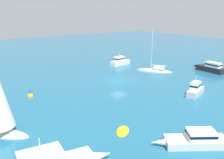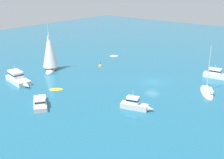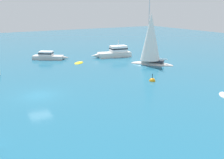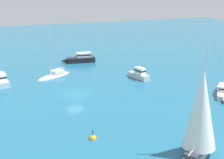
{
  "view_description": "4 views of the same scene",
  "coord_description": "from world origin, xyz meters",
  "px_view_note": "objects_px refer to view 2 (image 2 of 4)",
  "views": [
    {
      "loc": [
        -27.12,
        -32.83,
        12.19
      ],
      "look_at": [
        -3.85,
        -2.99,
        1.62
      ],
      "focal_mm": 40.14,
      "sensor_mm": 36.0,
      "label": 1
    },
    {
      "loc": [
        27.39,
        -46.74,
        19.31
      ],
      "look_at": [
        -2.48,
        -9.84,
        2.63
      ],
      "focal_mm": 45.88,
      "sensor_mm": 36.0,
      "label": 2
    },
    {
      "loc": [
        8.83,
        31.65,
        10.3
      ],
      "look_at": [
        -9.92,
        -0.12,
        0.55
      ],
      "focal_mm": 46.04,
      "sensor_mm": 36.0,
      "label": 3
    },
    {
      "loc": [
        -48.26,
        11.17,
        17.37
      ],
      "look_at": [
        -0.05,
        -6.07,
        1.73
      ],
      "focal_mm": 54.47,
      "sensor_mm": 36.0,
      "label": 4
    }
  ],
  "objects_px": {
    "yacht": "(207,92)",
    "sloop": "(50,52)",
    "cabin_cruiser": "(135,104)",
    "tender": "(56,90)",
    "skiff": "(114,56)",
    "cabin_cruiser_1": "(40,102)",
    "launch_1": "(217,74)",
    "channel_buoy": "(100,66)",
    "launch": "(18,78)"
  },
  "relations": [
    {
      "from": "yacht",
      "to": "sloop",
      "type": "bearing_deg",
      "value": 74.05
    },
    {
      "from": "skiff",
      "to": "cabin_cruiser_1",
      "type": "distance_m",
      "value": 33.67
    },
    {
      "from": "sloop",
      "to": "channel_buoy",
      "type": "distance_m",
      "value": 12.1
    },
    {
      "from": "yacht",
      "to": "sloop",
      "type": "xyz_separation_m",
      "value": [
        -32.68,
        -8.67,
        4.0
      ]
    },
    {
      "from": "launch_1",
      "to": "channel_buoy",
      "type": "bearing_deg",
      "value": -168.46
    },
    {
      "from": "yacht",
      "to": "launch",
      "type": "relative_size",
      "value": 1.06
    },
    {
      "from": "cabin_cruiser",
      "to": "yacht",
      "type": "distance_m",
      "value": 15.14
    },
    {
      "from": "launch_1",
      "to": "launch",
      "type": "bearing_deg",
      "value": -145.28
    },
    {
      "from": "cabin_cruiser",
      "to": "yacht",
      "type": "xyz_separation_m",
      "value": [
        6.14,
        13.82,
        -0.67
      ]
    },
    {
      "from": "sloop",
      "to": "cabin_cruiser",
      "type": "bearing_deg",
      "value": 40.86
    },
    {
      "from": "launch_1",
      "to": "skiff",
      "type": "height_order",
      "value": "launch_1"
    },
    {
      "from": "sloop",
      "to": "cabin_cruiser_1",
      "type": "bearing_deg",
      "value": 7.1
    },
    {
      "from": "yacht",
      "to": "channel_buoy",
      "type": "relative_size",
      "value": 5.97
    },
    {
      "from": "tender",
      "to": "sloop",
      "type": "bearing_deg",
      "value": -77.19
    },
    {
      "from": "launch_1",
      "to": "skiff",
      "type": "relative_size",
      "value": 2.76
    },
    {
      "from": "tender",
      "to": "cabin_cruiser_1",
      "type": "relative_size",
      "value": 0.42
    },
    {
      "from": "sloop",
      "to": "channel_buoy",
      "type": "bearing_deg",
      "value": 105.4
    },
    {
      "from": "skiff",
      "to": "sloop",
      "type": "bearing_deg",
      "value": 32.77
    },
    {
      "from": "cabin_cruiser_1",
      "to": "yacht",
      "type": "bearing_deg",
      "value": -93.76
    },
    {
      "from": "yacht",
      "to": "channel_buoy",
      "type": "height_order",
      "value": "yacht"
    },
    {
      "from": "launch",
      "to": "launch_1",
      "type": "relative_size",
      "value": 1.3
    },
    {
      "from": "launch",
      "to": "sloop",
      "type": "xyz_separation_m",
      "value": [
        -1.51,
        9.61,
        3.25
      ]
    },
    {
      "from": "tender",
      "to": "skiff",
      "type": "xyz_separation_m",
      "value": [
        -6.8,
        25.76,
        0.0
      ]
    },
    {
      "from": "skiff",
      "to": "launch",
      "type": "bearing_deg",
      "value": 39.54
    },
    {
      "from": "cabin_cruiser",
      "to": "skiff",
      "type": "height_order",
      "value": "cabin_cruiser"
    },
    {
      "from": "launch_1",
      "to": "sloop",
      "type": "distance_m",
      "value": 36.05
    },
    {
      "from": "cabin_cruiser_1",
      "to": "sloop",
      "type": "bearing_deg",
      "value": -8.39
    },
    {
      "from": "yacht",
      "to": "sloop",
      "type": "distance_m",
      "value": 34.05
    },
    {
      "from": "tender",
      "to": "skiff",
      "type": "relative_size",
      "value": 1.19
    },
    {
      "from": "tender",
      "to": "sloop",
      "type": "distance_m",
      "value": 13.38
    },
    {
      "from": "skiff",
      "to": "sloop",
      "type": "xyz_separation_m",
      "value": [
        -3.54,
        -18.35,
        4.12
      ]
    },
    {
      "from": "cabin_cruiser",
      "to": "launch_1",
      "type": "height_order",
      "value": "cabin_cruiser"
    },
    {
      "from": "yacht",
      "to": "launch",
      "type": "distance_m",
      "value": 36.14
    },
    {
      "from": "cabin_cruiser",
      "to": "sloop",
      "type": "xyz_separation_m",
      "value": [
        -26.55,
        5.15,
        3.34
      ]
    },
    {
      "from": "yacht",
      "to": "cabin_cruiser",
      "type": "bearing_deg",
      "value": 125.26
    },
    {
      "from": "yacht",
      "to": "launch_1",
      "type": "height_order",
      "value": "yacht"
    },
    {
      "from": "cabin_cruiser",
      "to": "yacht",
      "type": "relative_size",
      "value": 0.61
    },
    {
      "from": "tender",
      "to": "skiff",
      "type": "bearing_deg",
      "value": -116.77
    },
    {
      "from": "launch_1",
      "to": "skiff",
      "type": "distance_m",
      "value": 27.61
    },
    {
      "from": "launch",
      "to": "sloop",
      "type": "relative_size",
      "value": 0.71
    },
    {
      "from": "launch_1",
      "to": "sloop",
      "type": "relative_size",
      "value": 0.55
    },
    {
      "from": "tender",
      "to": "launch_1",
      "type": "distance_m",
      "value": 32.74
    },
    {
      "from": "cabin_cruiser",
      "to": "tender",
      "type": "bearing_deg",
      "value": 171.22
    },
    {
      "from": "tender",
      "to": "cabin_cruiser_1",
      "type": "height_order",
      "value": "cabin_cruiser_1"
    },
    {
      "from": "launch",
      "to": "cabin_cruiser_1",
      "type": "height_order",
      "value": "launch"
    },
    {
      "from": "launch",
      "to": "cabin_cruiser_1",
      "type": "xyz_separation_m",
      "value": [
        12.32,
        -4.1,
        -0.26
      ]
    },
    {
      "from": "tender",
      "to": "launch",
      "type": "bearing_deg",
      "value": -27.63
    },
    {
      "from": "cabin_cruiser",
      "to": "tender",
      "type": "distance_m",
      "value": 16.37
    },
    {
      "from": "skiff",
      "to": "cabin_cruiser_1",
      "type": "bearing_deg",
      "value": 61.49
    },
    {
      "from": "cabin_cruiser",
      "to": "channel_buoy",
      "type": "bearing_deg",
      "value": 127.4
    }
  ]
}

